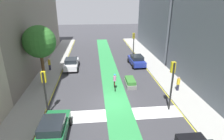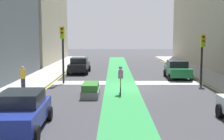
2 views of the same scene
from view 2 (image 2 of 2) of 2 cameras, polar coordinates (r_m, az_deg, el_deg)
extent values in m
plane|color=#38383D|center=(22.76, 3.16, -3.17)|extent=(120.00, 120.00, 0.00)
cube|color=#2D8C47|center=(22.74, 1.72, -3.16)|extent=(2.40, 60.00, 0.01)
cube|color=silver|center=(24.73, 2.93, -2.37)|extent=(12.00, 1.80, 0.01)
cube|color=yellow|center=(23.82, 17.75, -3.02)|extent=(0.16, 60.00, 0.01)
cube|color=#9E9E99|center=(23.59, -15.38, -2.86)|extent=(3.00, 60.00, 0.15)
cube|color=yellow|center=(23.24, -11.81, -3.08)|extent=(0.16, 60.00, 0.01)
cylinder|color=black|center=(24.44, -9.09, 2.72)|extent=(0.16, 0.16, 4.48)
cube|color=gold|center=(24.19, -9.25, 6.86)|extent=(0.35, 0.28, 0.95)
sphere|color=#3F0A0A|center=(24.06, -9.32, 7.58)|extent=(0.20, 0.20, 0.20)
sphere|color=#4C380C|center=(24.05, -9.30, 6.86)|extent=(0.20, 0.20, 0.20)
sphere|color=#26D833|center=(24.05, -9.29, 6.15)|extent=(0.20, 0.20, 0.20)
cylinder|color=black|center=(24.63, 16.34, 1.85)|extent=(0.16, 0.16, 3.86)
cube|color=gold|center=(24.37, 16.58, 5.23)|extent=(0.35, 0.28, 0.95)
sphere|color=#3F0A0A|center=(24.23, 16.70, 5.93)|extent=(0.20, 0.20, 0.20)
sphere|color=#4C380C|center=(24.23, 16.67, 5.22)|extent=(0.20, 0.20, 0.20)
sphere|color=#26D833|center=(24.24, 16.65, 4.51)|extent=(0.20, 0.20, 0.20)
cube|color=navy|center=(12.93, -16.66, -7.96)|extent=(1.98, 4.27, 0.70)
cube|color=black|center=(12.98, -16.53, -5.06)|extent=(1.69, 2.07, 0.55)
cylinder|color=black|center=(11.45, -14.01, -11.60)|extent=(0.25, 0.65, 0.64)
cylinder|color=black|center=(14.22, -11.58, -7.94)|extent=(0.25, 0.65, 0.64)
cylinder|color=black|center=(14.62, -18.62, -7.75)|extent=(0.25, 0.65, 0.64)
cube|color=#196033|center=(27.62, 12.10, -0.17)|extent=(1.95, 4.26, 0.70)
cube|color=black|center=(27.75, 12.06, 1.16)|extent=(1.67, 2.06, 0.55)
cylinder|color=black|center=(26.41, 14.54, -1.31)|extent=(0.24, 0.65, 0.64)
cylinder|color=black|center=(26.09, 10.67, -1.31)|extent=(0.24, 0.65, 0.64)
cylinder|color=black|center=(29.26, 13.33, -0.52)|extent=(0.24, 0.65, 0.64)
cylinder|color=black|center=(28.97, 9.84, -0.51)|extent=(0.24, 0.65, 0.64)
cylinder|color=black|center=(15.23, 19.43, -7.21)|extent=(0.22, 0.64, 0.64)
cube|color=black|center=(30.88, -6.12, 0.64)|extent=(1.82, 4.21, 0.70)
cube|color=black|center=(31.02, -6.09, 1.83)|extent=(1.61, 2.01, 0.55)
cylinder|color=black|center=(29.38, -4.69, -0.34)|extent=(0.22, 0.64, 0.64)
cylinder|color=black|center=(29.59, -8.17, -0.33)|extent=(0.22, 0.64, 0.64)
cylinder|color=black|center=(32.29, -4.22, 0.29)|extent=(0.22, 0.64, 0.64)
cylinder|color=black|center=(32.48, -7.39, 0.30)|extent=(0.22, 0.64, 0.64)
torus|color=black|center=(19.27, 1.59, -3.92)|extent=(0.08, 0.68, 0.68)
torus|color=black|center=(20.30, 1.61, -3.38)|extent=(0.08, 0.68, 0.68)
cylinder|color=red|center=(19.75, 1.60, -3.13)|extent=(0.09, 0.95, 0.06)
cylinder|color=red|center=(19.86, 1.61, -2.29)|extent=(0.05, 0.05, 0.50)
cylinder|color=#BF72A5|center=(19.78, 1.61, -0.79)|extent=(0.32, 0.32, 0.55)
sphere|color=beige|center=(19.74, 1.62, 0.32)|extent=(0.22, 0.22, 0.22)
sphere|color=#268CCC|center=(19.73, 1.62, 0.44)|extent=(0.23, 0.23, 0.23)
cylinder|color=#262638|center=(21.96, -16.21, -2.44)|extent=(0.28, 0.28, 0.72)
cylinder|color=gold|center=(21.87, -16.27, -0.69)|extent=(0.34, 0.34, 0.64)
sphere|color=tan|center=(21.82, -16.30, 0.41)|extent=(0.21, 0.21, 0.21)
cube|color=slate|center=(19.24, -4.00, -4.30)|extent=(1.06, 2.30, 0.45)
cube|color=#33722D|center=(19.16, -4.01, -3.05)|extent=(0.96, 2.07, 0.40)
camera|label=1|loc=(38.33, 4.36, 14.84)|focal=29.58mm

